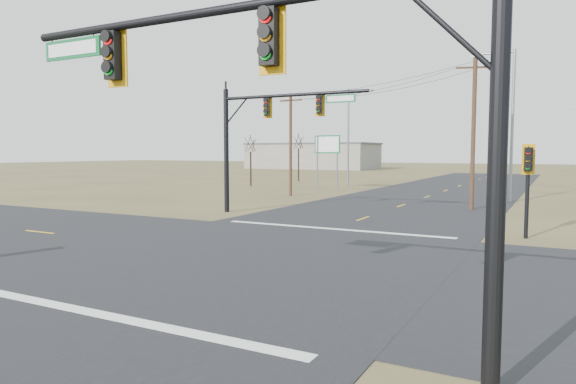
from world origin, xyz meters
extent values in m
plane|color=brown|center=(0.00, 0.00, 0.00)|extent=(320.00, 320.00, 0.00)
cube|color=black|center=(0.00, 0.00, 0.01)|extent=(160.00, 14.00, 0.02)
cube|color=black|center=(0.00, 0.00, 0.01)|extent=(14.00, 160.00, 0.02)
cube|color=silver|center=(0.00, -7.50, 0.03)|extent=(12.00, 0.40, 0.01)
cube|color=silver|center=(0.00, 7.50, 0.03)|extent=(12.00, 0.40, 0.01)
cylinder|color=black|center=(9.06, -7.50, 3.60)|extent=(0.29, 0.29, 7.21)
cylinder|color=black|center=(3.91, -7.50, 6.61)|extent=(10.30, 0.19, 0.19)
cube|color=#0D5B2C|center=(-0.24, -7.50, 6.26)|extent=(1.80, 0.05, 0.45)
cylinder|color=black|center=(-8.95, 11.23, 3.90)|extent=(0.31, 0.31, 7.80)
cylinder|color=black|center=(-4.22, 11.23, 7.20)|extent=(9.47, 0.20, 0.20)
cube|color=#0D5B2C|center=(-1.15, 11.23, 6.85)|extent=(1.80, 0.05, 0.45)
cylinder|color=black|center=(8.66, 9.11, 2.03)|extent=(0.17, 0.17, 4.06)
cylinder|color=#462D1E|center=(4.78, 19.82, 4.97)|extent=(0.29, 0.29, 9.95)
cube|color=#462D1E|center=(4.78, 19.82, 9.35)|extent=(2.36, 0.82, 0.12)
cylinder|color=#462D1E|center=(-10.81, 23.61, 4.43)|extent=(0.26, 0.26, 8.86)
cube|color=#462D1E|center=(-10.81, 23.61, 8.26)|extent=(2.17, 0.28, 0.12)
cylinder|color=slate|center=(-12.22, 32.22, 2.76)|extent=(0.15, 0.15, 5.52)
cylinder|color=slate|center=(-10.01, 32.22, 2.76)|extent=(0.15, 0.15, 5.52)
cube|color=#0D5B2C|center=(-11.11, 32.22, 4.60)|extent=(2.94, 0.41, 1.84)
cylinder|color=slate|center=(6.62, 26.22, 5.74)|extent=(0.23, 0.23, 11.47)
cylinder|color=slate|center=(5.24, 26.22, 11.27)|extent=(2.75, 0.14, 0.14)
cube|color=slate|center=(3.87, 26.22, 11.17)|extent=(0.64, 0.31, 0.21)
cube|color=slate|center=(10.72, 44.94, 8.29)|extent=(0.49, 0.25, 0.15)
cylinder|color=slate|center=(-11.53, 39.12, 5.45)|extent=(0.22, 0.22, 10.90)
cylinder|color=slate|center=(-10.22, 39.12, 10.70)|extent=(2.62, 0.13, 0.13)
cube|color=slate|center=(-8.91, 39.12, 10.60)|extent=(0.66, 0.48, 0.20)
cylinder|color=black|center=(-20.55, 32.59, 1.94)|extent=(0.19, 0.19, 3.87)
cylinder|color=black|center=(-20.18, 43.69, 2.15)|extent=(0.20, 0.20, 4.29)
cube|color=gray|center=(-40.00, 90.00, 2.75)|extent=(28.00, 14.00, 5.50)
camera|label=1|loc=(9.91, -15.89, 3.87)|focal=32.00mm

